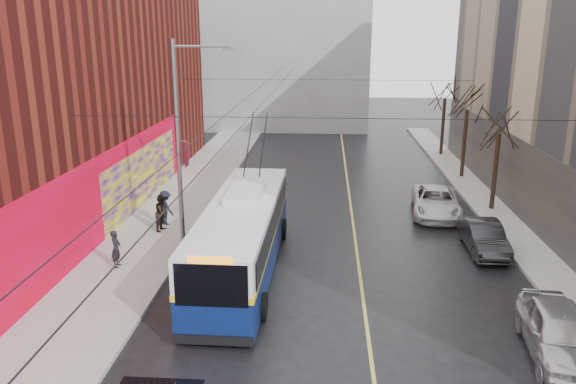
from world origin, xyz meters
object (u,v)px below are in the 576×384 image
(tree_far, at_px, (446,89))
(pedestrian_a, at_px, (116,249))
(parked_car_a, at_px, (560,333))
(pedestrian_b, at_px, (162,213))
(parked_car_c, at_px, (436,202))
(following_car, at_px, (257,188))
(streetlight_pole, at_px, (181,139))
(pedestrian_c, at_px, (165,208))
(tree_mid, at_px, (468,98))
(tree_near, at_px, (501,119))
(trolleybus, at_px, (242,235))
(parked_car_b, at_px, (484,237))

(tree_far, xyz_separation_m, pedestrian_a, (-17.25, -22.97, -4.22))
(parked_car_a, distance_m, pedestrian_b, 17.50)
(parked_car_c, relative_size, following_car, 1.16)
(streetlight_pole, xyz_separation_m, pedestrian_c, (-1.57, 2.25, -3.84))
(tree_far, height_order, following_car, tree_far)
(parked_car_a, bearing_deg, pedestrian_a, 167.42)
(tree_mid, bearing_deg, tree_near, -90.00)
(pedestrian_b, bearing_deg, pedestrian_a, -176.58)
(trolleybus, height_order, pedestrian_b, trolleybus)
(tree_far, xyz_separation_m, parked_car_b, (-2.00, -19.95, -4.47))
(tree_far, distance_m, pedestrian_c, 24.72)
(tree_near, relative_size, pedestrian_b, 3.64)
(tree_far, bearing_deg, pedestrian_b, -131.77)
(trolleybus, bearing_deg, parked_car_a, -27.53)
(tree_mid, xyz_separation_m, parked_car_c, (-3.14, -7.87, -4.55))
(tree_far, height_order, pedestrian_c, tree_far)
(tree_far, distance_m, parked_car_a, 28.63)
(trolleybus, height_order, pedestrian_a, trolleybus)
(tree_far, bearing_deg, pedestrian_c, -133.26)
(parked_car_b, bearing_deg, streetlight_pole, -179.64)
(tree_mid, distance_m, following_car, 14.79)
(parked_car_a, bearing_deg, trolleybus, 158.20)
(streetlight_pole, bearing_deg, following_car, 71.64)
(tree_far, relative_size, trolleybus, 0.55)
(tree_near, distance_m, pedestrian_b, 17.68)
(tree_near, xyz_separation_m, tree_far, (0.00, 14.00, 0.17))
(streetlight_pole, bearing_deg, pedestrian_c, 124.84)
(tree_near, height_order, pedestrian_c, tree_near)
(pedestrian_a, relative_size, pedestrian_b, 0.88)
(parked_car_a, relative_size, parked_car_b, 1.13)
(parked_car_a, xyz_separation_m, parked_car_c, (-1.14, 13.36, -0.08))
(streetlight_pole, distance_m, pedestrian_b, 4.33)
(parked_car_a, height_order, pedestrian_a, pedestrian_a)
(following_car, bearing_deg, tree_far, 53.41)
(tree_near, relative_size, parked_car_c, 1.26)
(parked_car_c, height_order, pedestrian_c, pedestrian_c)
(parked_car_b, bearing_deg, parked_car_c, 102.82)
(tree_far, bearing_deg, parked_car_a, -94.05)
(trolleybus, bearing_deg, streetlight_pole, 137.85)
(parked_car_b, xyz_separation_m, pedestrian_c, (-14.70, 2.20, 0.33))
(pedestrian_b, bearing_deg, tree_near, -62.82)
(parked_car_c, bearing_deg, trolleybus, -132.36)
(streetlight_pole, bearing_deg, tree_mid, 40.65)
(pedestrian_b, bearing_deg, following_car, -22.23)
(streetlight_pole, relative_size, tree_mid, 1.35)
(pedestrian_a, height_order, pedestrian_c, pedestrian_c)
(pedestrian_a, bearing_deg, streetlight_pole, -38.05)
(trolleybus, xyz_separation_m, pedestrian_a, (-5.09, -0.20, -0.63))
(tree_near, bearing_deg, pedestrian_c, -167.35)
(tree_mid, height_order, parked_car_a, tree_mid)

